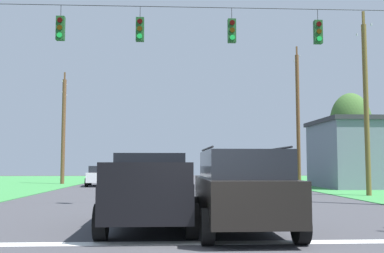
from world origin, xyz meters
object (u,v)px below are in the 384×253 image
Objects in this scene: pickup_truck at (150,191)px; distant_car_crossing_white at (101,176)px; utility_pole_mid_right at (366,105)px; suv_black at (241,189)px; tree_roadside_right at (351,123)px; overhead_signal_span at (188,87)px; utility_pole_far_right at (298,117)px; utility_pole_far_left at (63,129)px; distant_car_oncoming at (147,177)px.

distant_car_crossing_white is at bearing 101.76° from pickup_truck.
utility_pole_mid_right is at bearing -36.47° from distant_car_crossing_white.
tree_roadside_right is (11.38, 20.99, 3.61)m from suv_black.
pickup_truck is 2.50m from suv_black.
overhead_signal_span is 1.86× the size of utility_pole_mid_right.
utility_pole_mid_right reaches higher than distant_car_crossing_white.
utility_pole_far_right reaches higher than utility_pole_mid_right.
pickup_truck is at bearing -134.33° from utility_pole_mid_right.
utility_pole_far_right is 1.72× the size of tree_roadside_right.
utility_pole_mid_right reaches higher than overhead_signal_span.
suv_black is 29.24m from utility_pole_far_left.
overhead_signal_span is at bearing 98.88° from suv_black.
tree_roadside_right reaches higher than distant_car_crossing_white.
distant_car_oncoming is at bearing -175.05° from tree_roadside_right.
pickup_truck is at bearing 155.17° from suv_black.
utility_pole_far_right is (9.07, 26.41, 4.57)m from suv_black.
pickup_truck is 18.70m from distant_car_oncoming.
utility_pole_far_left is at bearing 115.15° from overhead_signal_span.
utility_pole_mid_right is at bearing 45.67° from pickup_truck.
distant_car_oncoming is 0.37× the size of utility_pole_far_right.
utility_pole_far_left is (-9.60, 20.45, -0.08)m from overhead_signal_span.
utility_pole_mid_right is (11.91, -7.50, 3.99)m from distant_car_oncoming.
tree_roadside_right reaches higher than pickup_truck.
overhead_signal_span is 19.03m from tree_roadside_right.
suv_black is 24.14m from tree_roadside_right.
utility_pole_far_left reaches higher than tree_roadside_right.
utility_pole_mid_right is 0.84× the size of utility_pole_far_right.
tree_roadside_right is at bearing 4.95° from distant_car_oncoming.
utility_pole_far_left is (-19.70, 0.60, -1.03)m from utility_pole_far_right.
pickup_truck is at bearing -114.10° from utility_pole_far_right.
utility_pole_mid_right reaches higher than tree_roadside_right.
suv_black is 19.99m from distant_car_oncoming.
distant_car_oncoming is at bearing 99.70° from overhead_signal_span.
utility_pole_far_right is (10.10, 19.85, 0.95)m from overhead_signal_span.
utility_pole_far_right is (11.34, 25.35, 4.67)m from pickup_truck.
utility_pole_far_right is at bearing 9.29° from distant_car_crossing_white.
overhead_signal_span is 13.91m from distant_car_oncoming.
tree_roadside_right is at bearing -15.30° from utility_pole_far_left.
utility_pole_far_right is at bearing 63.04° from overhead_signal_span.
suv_black is at bearing -80.57° from distant_car_oncoming.
distant_car_crossing_white is at bearing 132.58° from distant_car_oncoming.
tree_roadside_right is at bearing 49.32° from overhead_signal_span.
distant_car_crossing_white is 0.45× the size of utility_pole_mid_right.
utility_pole_mid_right is (10.91, 11.17, 3.82)m from pickup_truck.
pickup_truck is (-1.25, -5.51, -3.72)m from overhead_signal_span.
utility_pole_far_left is (-19.26, 14.79, -0.18)m from utility_pole_mid_right.
distant_car_oncoming is (-1.00, 18.67, -0.18)m from pickup_truck.
suv_black is at bearing -118.47° from tree_roadside_right.
utility_pole_far_left is (-8.35, 25.96, 3.64)m from pickup_truck.
utility_pole_far_right reaches higher than utility_pole_far_left.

